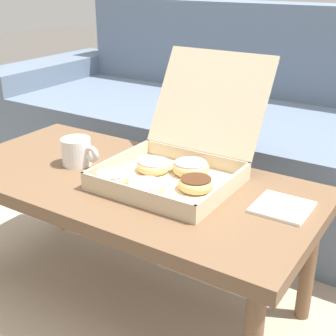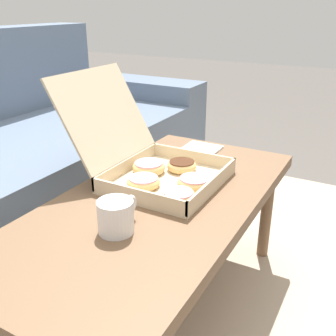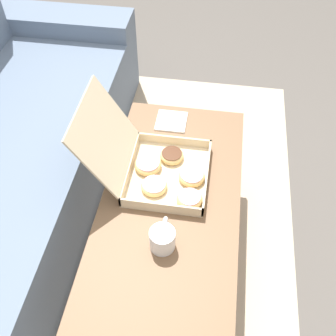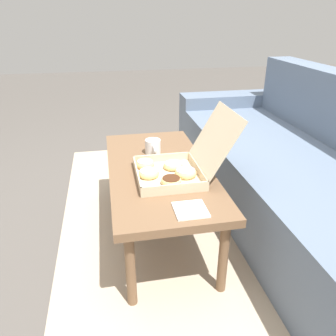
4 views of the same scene
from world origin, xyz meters
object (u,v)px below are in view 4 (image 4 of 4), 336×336
object	(u,v)px
couch	(305,177)
coffee_mug	(153,147)
coffee_table	(159,175)
pastry_box	(176,166)

from	to	relation	value
couch	coffee_mug	size ratio (longest dim) A/B	19.25
coffee_table	coffee_mug	bearing A→B (deg)	-179.70
coffee_table	pastry_box	world-z (taller)	pastry_box
couch	coffee_mug	distance (m)	0.94
coffee_table	pastry_box	bearing A→B (deg)	31.67
pastry_box	coffee_table	bearing A→B (deg)	-148.33
pastry_box	coffee_mug	size ratio (longest dim) A/B	3.61
pastry_box	couch	bearing A→B (deg)	97.77
coffee_table	coffee_mug	xyz separation A→B (m)	(-0.19, -0.00, 0.09)
couch	coffee_table	xyz separation A→B (m)	(0.00, -0.90, 0.10)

